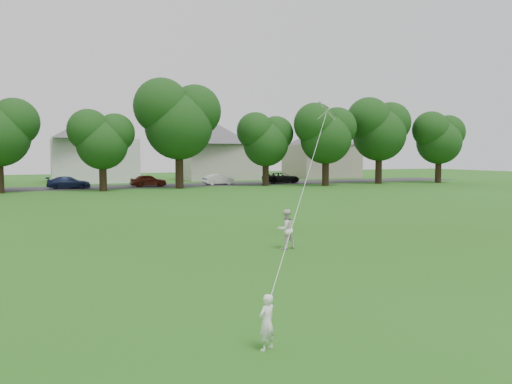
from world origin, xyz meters
name	(u,v)px	position (x,y,z in m)	size (l,w,h in m)	color
ground	(301,282)	(0.00, 0.00, 0.00)	(160.00, 160.00, 0.00)	#255713
street	(105,187)	(0.00, 42.00, 0.01)	(90.00, 7.00, 0.01)	#2D2D30
toddler	(267,322)	(-2.77, -3.82, 0.50)	(0.36, 0.24, 1.00)	white
older_boy	(286,229)	(1.80, 4.40, 0.72)	(0.70, 0.54, 1.43)	white
kite	(309,171)	(0.79, 0.99, 2.94)	(4.09, 5.40, 12.78)	silver
tree_row	(128,122)	(1.53, 36.19, 6.43)	(79.33, 8.89, 11.09)	black
parked_cars	(70,182)	(-3.48, 41.00, 0.63)	(54.05, 2.62, 1.28)	black
house_row	(107,143)	(1.55, 52.00, 4.75)	(76.68, 14.13, 9.54)	beige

